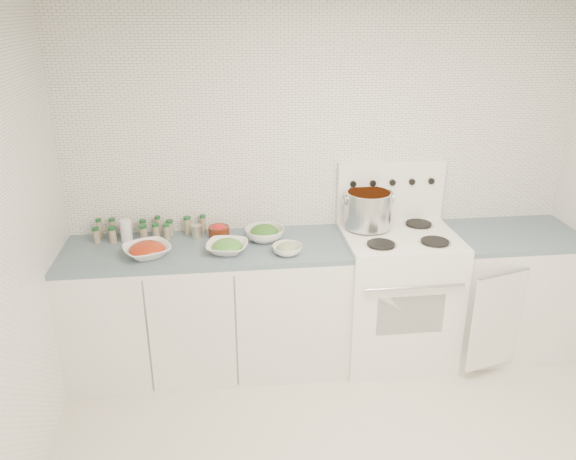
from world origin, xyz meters
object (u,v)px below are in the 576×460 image
object	(u,v)px
stove	(395,291)
bowl_snowpea	(227,247)
stock_pot	(368,208)
bowl_tomato	(147,250)

from	to	relation	value
stove	bowl_snowpea	xyz separation A→B (m)	(-1.16, -0.09, 0.44)
bowl_snowpea	stock_pot	bearing A→B (deg)	13.00
stove	bowl_snowpea	bearing A→B (deg)	-175.65
bowl_snowpea	bowl_tomato	bearing A→B (deg)	-179.75
stove	stock_pot	distance (m)	0.63
stove	bowl_snowpea	distance (m)	1.25
stock_pot	bowl_tomato	size ratio (longest dim) A/B	0.92
bowl_tomato	stove	bearing A→B (deg)	3.12
stock_pot	bowl_snowpea	size ratio (longest dim) A/B	1.11
bowl_tomato	bowl_snowpea	xyz separation A→B (m)	(0.50, 0.00, -0.00)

